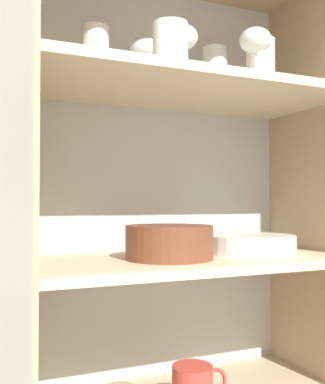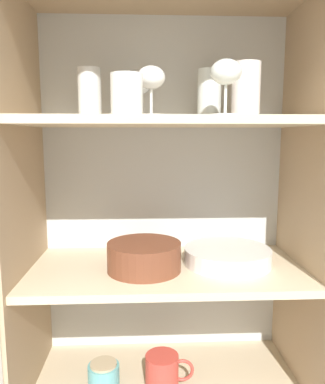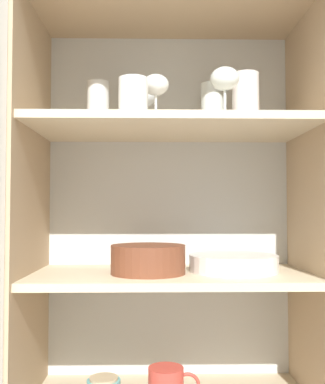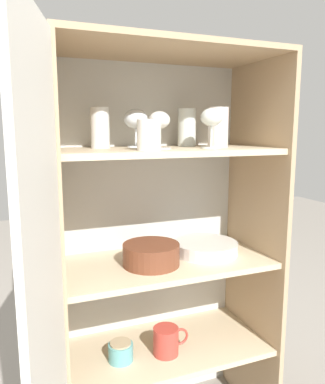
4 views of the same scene
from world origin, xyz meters
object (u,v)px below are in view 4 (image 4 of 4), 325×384
at_px(mixing_bowl_large, 151,254).
at_px(storage_jar, 121,351).
at_px(plate_stack_white, 205,248).
at_px(coffee_mug_primary, 166,341).

relative_size(mixing_bowl_large, storage_jar, 2.25).
bearing_deg(mixing_bowl_large, plate_stack_white, 9.53).
height_order(plate_stack_white, storage_jar, plate_stack_white).
distance_m(coffee_mug_primary, storage_jar, 0.16).
height_order(plate_stack_white, coffee_mug_primary, plate_stack_white).
xyz_separation_m(plate_stack_white, mixing_bowl_large, (-0.23, -0.04, 0.02)).
relative_size(coffee_mug_primary, storage_jar, 1.53).
relative_size(mixing_bowl_large, coffee_mug_primary, 1.47).
distance_m(mixing_bowl_large, storage_jar, 0.36).
height_order(mixing_bowl_large, coffee_mug_primary, mixing_bowl_large).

